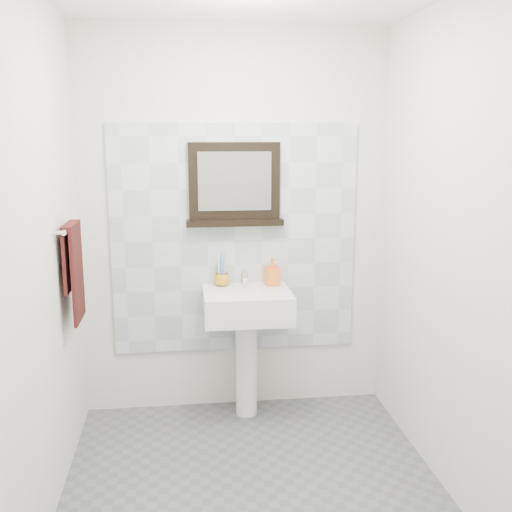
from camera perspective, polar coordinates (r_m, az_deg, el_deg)
The scene contains 13 objects.
floor at distance 3.34m, azimuth -0.07°, elevation -21.79°, with size 2.00×2.20×0.01m, color #575A5C.
back_wall at distance 3.92m, azimuth -2.05°, elevation 3.02°, with size 2.00×0.01×2.50m, color silver.
front_wall at distance 1.80m, azimuth 4.28°, elevation -7.55°, with size 2.00×0.01×2.50m, color silver.
left_wall at distance 2.90m, azimuth -20.09°, elevation -0.79°, with size 0.01×2.20×2.50m, color silver.
right_wall at distance 3.13m, azimuth 18.43°, elevation 0.19°, with size 0.01×2.20×2.50m, color silver.
splashback at distance 3.93m, azimuth -2.03°, elevation 1.55°, with size 1.60×0.02×1.50m, color silver.
pedestal_sink at distance 3.84m, azimuth -0.87°, elevation -5.97°, with size 0.55×0.44×0.96m.
toothbrush_cup at distance 3.90m, azimuth -3.29°, elevation -2.27°, with size 0.10×0.10×0.08m, color orange.
toothbrushes at distance 3.89m, azimuth -3.27°, elevation -1.08°, with size 0.05×0.04×0.21m.
soap_dispenser at distance 3.89m, azimuth 1.55°, elevation -1.50°, with size 0.08×0.08×0.18m, color #F0481C.
framed_mirror at distance 3.85m, azimuth -2.07°, elevation 6.65°, with size 0.62×0.11×0.53m.
towel_bar at distance 3.41m, azimuth -17.30°, elevation 2.66°, with size 0.07×0.40×0.03m.
hand_towel at distance 3.45m, azimuth -16.98°, elevation -0.79°, with size 0.06×0.30×0.55m.
Camera 1 is at (-0.34, -2.76, 1.84)m, focal length 42.00 mm.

